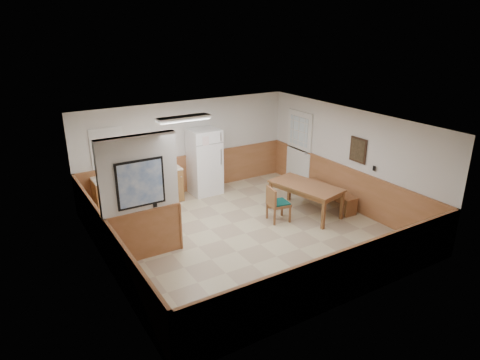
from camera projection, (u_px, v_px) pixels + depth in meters
ground at (246, 233)px, 9.51m from camera, size 6.00×6.00×0.00m
ceiling at (246, 123)px, 8.64m from camera, size 6.00×6.00×0.02m
back_wall at (187, 147)px, 11.48m from camera, size 6.00×0.02×2.50m
right_wall at (349, 159)px, 10.54m from camera, size 0.02×6.00×2.50m
left_wall at (103, 211)px, 7.62m from camera, size 0.02×6.00×2.50m
wainscot_back at (188, 174)px, 11.72m from camera, size 6.00×0.04×1.00m
wainscot_right at (346, 187)px, 10.79m from camera, size 0.04×6.00×1.00m
wainscot_left at (109, 248)px, 7.89m from camera, size 0.04×6.00×1.00m
partition_wall at (141, 200)px, 8.14m from camera, size 1.50×0.20×2.50m
kitchen_counter at (150, 187)px, 10.91m from camera, size 2.20×0.61×1.00m
exterior_door at (299, 148)px, 12.11m from camera, size 0.07×1.02×2.15m
kitchen_window at (107, 148)px, 10.33m from camera, size 0.80×0.04×1.00m
wall_painting at (358, 150)px, 10.18m from camera, size 0.04×0.50×0.60m
fluorescent_fixture at (183, 118)px, 9.31m from camera, size 1.20×0.30×0.09m
refrigerator at (205, 162)px, 11.47m from camera, size 0.79×0.72×1.78m
dining_table at (306, 188)px, 10.27m from camera, size 1.22×1.87×0.75m
dining_bench at (330, 192)px, 10.89m from camera, size 0.44×1.70×0.45m
dining_chair at (275, 202)px, 9.93m from camera, size 0.70×0.53×0.85m
fire_extinguisher at (171, 160)px, 10.95m from camera, size 0.12×0.12×0.46m
soap_bottle at (104, 174)px, 10.23m from camera, size 0.08×0.08×0.20m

